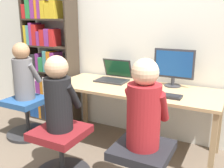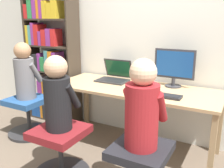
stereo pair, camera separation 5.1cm
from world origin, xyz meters
name	(u,v)px [view 2 (the right image)]	position (x,y,z in m)	size (l,w,h in m)	color
ground_plane	(120,162)	(0.00, 0.00, 0.00)	(14.00, 14.00, 0.00)	brown
wall_back	(150,34)	(0.00, 0.78, 1.30)	(10.00, 0.05, 2.60)	silver
desk	(135,93)	(0.00, 0.36, 0.67)	(1.85, 0.72, 0.74)	tan
desktop_monitor	(174,67)	(0.36, 0.60, 0.96)	(0.45, 0.18, 0.42)	#333338
laptop	(114,76)	(-0.35, 0.52, 0.79)	(0.38, 0.34, 0.25)	#2D2D30
keyboard	(158,95)	(0.33, 0.19, 0.75)	(0.45, 0.14, 0.03)	#232326
computer_mouse_by_keyboard	(131,90)	(0.03, 0.20, 0.75)	(0.06, 0.09, 0.04)	silver
office_chair_right	(61,150)	(-0.39, -0.48, 0.27)	(0.54, 0.54, 0.49)	#262628
person_at_monitor	(142,108)	(0.40, -0.42, 0.82)	(0.32, 0.31, 0.71)	maroon
person_at_laptop	(58,95)	(-0.39, -0.47, 0.82)	(0.30, 0.29, 0.68)	black
bookshelf	(47,58)	(-1.46, 0.57, 0.93)	(0.79, 0.28, 1.83)	#382D23
office_chair_side	(28,114)	(-1.35, 0.03, 0.27)	(0.54, 0.54, 0.49)	#262628
person_near_shelf	(25,72)	(-1.35, 0.03, 0.83)	(0.30, 0.30, 0.71)	slate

